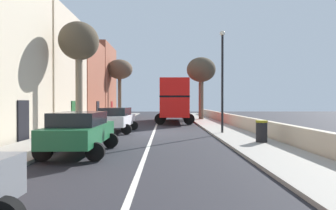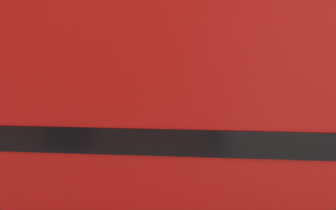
{
  "view_description": "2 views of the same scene",
  "coord_description": "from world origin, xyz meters",
  "px_view_note": "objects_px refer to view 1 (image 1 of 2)",
  "views": [
    {
      "loc": [
        0.75,
        -18.48,
        2.0
      ],
      "look_at": [
        1.0,
        5.39,
        1.76
      ],
      "focal_mm": 30.34,
      "sensor_mm": 36.0,
      "label": 1
    },
    {
      "loc": [
        -1.6,
        8.31,
        3.07
      ],
      "look_at": [
        2.13,
        8.53,
        2.38
      ],
      "focal_mm": 38.14,
      "sensor_mm": 36.0,
      "label": 2
    }
  ],
  "objects_px": {
    "street_tree_left_0": "(79,44)",
    "litter_bin_right": "(262,131)",
    "parked_car_green_left_1": "(81,130)",
    "street_tree_right_1": "(201,71)",
    "street_tree_left_2": "(120,70)",
    "double_decker_bus": "(174,99)",
    "lamppost_right": "(222,73)",
    "parked_car_white_left_0": "(116,118)"
  },
  "relations": [
    {
      "from": "street_tree_left_0",
      "to": "double_decker_bus",
      "type": "bearing_deg",
      "value": 59.24
    },
    {
      "from": "parked_car_white_left_0",
      "to": "street_tree_right_1",
      "type": "distance_m",
      "value": 15.21
    },
    {
      "from": "parked_car_white_left_0",
      "to": "parked_car_green_left_1",
      "type": "height_order",
      "value": "parked_car_white_left_0"
    },
    {
      "from": "street_tree_left_0",
      "to": "litter_bin_right",
      "type": "distance_m",
      "value": 12.09
    },
    {
      "from": "litter_bin_right",
      "to": "parked_car_green_left_1",
      "type": "bearing_deg",
      "value": -163.02
    },
    {
      "from": "double_decker_bus",
      "to": "street_tree_left_2",
      "type": "relative_size",
      "value": 1.38
    },
    {
      "from": "parked_car_white_left_0",
      "to": "street_tree_right_1",
      "type": "relative_size",
      "value": 0.65
    },
    {
      "from": "street_tree_left_2",
      "to": "parked_car_green_left_1",
      "type": "bearing_deg",
      "value": -84.11
    },
    {
      "from": "street_tree_right_1",
      "to": "litter_bin_right",
      "type": "relative_size",
      "value": 6.72
    },
    {
      "from": "parked_car_white_left_0",
      "to": "parked_car_green_left_1",
      "type": "relative_size",
      "value": 0.99
    },
    {
      "from": "lamppost_right",
      "to": "street_tree_right_1",
      "type": "bearing_deg",
      "value": 88.12
    },
    {
      "from": "double_decker_bus",
      "to": "litter_bin_right",
      "type": "distance_m",
      "value": 15.85
    },
    {
      "from": "street_tree_left_0",
      "to": "lamppost_right",
      "type": "distance_m",
      "value": 9.17
    },
    {
      "from": "parked_car_white_left_0",
      "to": "street_tree_left_0",
      "type": "height_order",
      "value": "street_tree_left_0"
    },
    {
      "from": "street_tree_right_1",
      "to": "street_tree_left_2",
      "type": "xyz_separation_m",
      "value": [
        -10.0,
        6.05,
        0.74
      ]
    },
    {
      "from": "litter_bin_right",
      "to": "double_decker_bus",
      "type": "bearing_deg",
      "value": 103.2
    },
    {
      "from": "street_tree_right_1",
      "to": "parked_car_white_left_0",
      "type": "bearing_deg",
      "value": -119.99
    },
    {
      "from": "street_tree_right_1",
      "to": "lamppost_right",
      "type": "relative_size",
      "value": 1.09
    },
    {
      "from": "street_tree_right_1",
      "to": "street_tree_left_2",
      "type": "bearing_deg",
      "value": 148.85
    },
    {
      "from": "parked_car_white_left_0",
      "to": "litter_bin_right",
      "type": "xyz_separation_m",
      "value": [
        7.8,
        -5.59,
        -0.3
      ]
    },
    {
      "from": "street_tree_right_1",
      "to": "litter_bin_right",
      "type": "height_order",
      "value": "street_tree_right_1"
    },
    {
      "from": "parked_car_white_left_0",
      "to": "parked_car_green_left_1",
      "type": "distance_m",
      "value": 7.98
    },
    {
      "from": "double_decker_bus",
      "to": "street_tree_left_2",
      "type": "height_order",
      "value": "street_tree_left_2"
    },
    {
      "from": "parked_car_green_left_1",
      "to": "street_tree_right_1",
      "type": "distance_m",
      "value": 22.27
    },
    {
      "from": "street_tree_left_0",
      "to": "parked_car_white_left_0",
      "type": "bearing_deg",
      "value": 23.91
    },
    {
      "from": "parked_car_green_left_1",
      "to": "litter_bin_right",
      "type": "xyz_separation_m",
      "value": [
        7.8,
        2.38,
        -0.3
      ]
    },
    {
      "from": "lamppost_right",
      "to": "double_decker_bus",
      "type": "bearing_deg",
      "value": 103.17
    },
    {
      "from": "lamppost_right",
      "to": "litter_bin_right",
      "type": "relative_size",
      "value": 6.17
    },
    {
      "from": "litter_bin_right",
      "to": "street_tree_left_2",
      "type": "bearing_deg",
      "value": 113.53
    },
    {
      "from": "street_tree_left_2",
      "to": "street_tree_left_0",
      "type": "bearing_deg",
      "value": -88.33
    },
    {
      "from": "parked_car_green_left_1",
      "to": "double_decker_bus",
      "type": "bearing_deg",
      "value": 76.67
    },
    {
      "from": "double_decker_bus",
      "to": "parked_car_green_left_1",
      "type": "xyz_separation_m",
      "value": [
        -4.2,
        -17.72,
        -1.42
      ]
    },
    {
      "from": "street_tree_right_1",
      "to": "double_decker_bus",
      "type": "bearing_deg",
      "value": -137.2
    },
    {
      "from": "parked_car_green_left_1",
      "to": "street_tree_left_0",
      "type": "distance_m",
      "value": 8.73
    },
    {
      "from": "street_tree_right_1",
      "to": "street_tree_left_2",
      "type": "distance_m",
      "value": 11.71
    },
    {
      "from": "parked_car_green_left_1",
      "to": "street_tree_right_1",
      "type": "bearing_deg",
      "value": 70.55
    },
    {
      "from": "lamppost_right",
      "to": "street_tree_left_2",
      "type": "bearing_deg",
      "value": 115.53
    },
    {
      "from": "parked_car_green_left_1",
      "to": "litter_bin_right",
      "type": "relative_size",
      "value": 4.41
    },
    {
      "from": "double_decker_bus",
      "to": "street_tree_right_1",
      "type": "height_order",
      "value": "street_tree_right_1"
    },
    {
      "from": "street_tree_right_1",
      "to": "lamppost_right",
      "type": "height_order",
      "value": "street_tree_right_1"
    },
    {
      "from": "parked_car_white_left_0",
      "to": "lamppost_right",
      "type": "bearing_deg",
      "value": -11.31
    },
    {
      "from": "street_tree_left_0",
      "to": "lamppost_right",
      "type": "xyz_separation_m",
      "value": [
        8.97,
        -0.4,
        -1.85
      ]
    }
  ]
}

